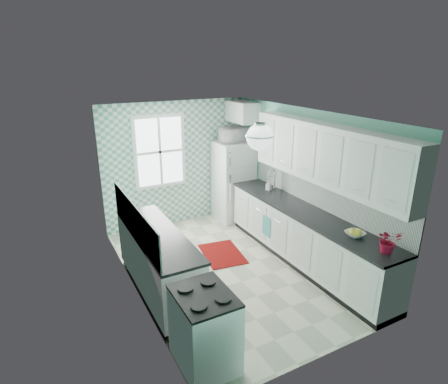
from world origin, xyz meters
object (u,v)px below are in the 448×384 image
stove (205,328)px  fruit_bowl (355,234)px  ceiling_light (260,137)px  microwave (234,135)px  fridge (234,181)px  potted_plant (388,241)px  sink (267,191)px

stove → fruit_bowl: fruit_bowl is taller
ceiling_light → stove: (-1.20, -0.84, -1.86)m
stove → microwave: size_ratio=1.67×
microwave → fridge: bearing=55.0°
fruit_bowl → microwave: size_ratio=0.48×
fruit_bowl → potted_plant: (0.00, -0.53, 0.13)m
potted_plant → sink: bearing=89.9°
ceiling_light → fruit_bowl: (1.20, -0.64, -1.35)m
sink → fruit_bowl: 2.15m
sink → microwave: 1.41m
stove → fruit_bowl: (2.40, 0.20, 0.50)m
stove → microwave: microwave is taller
potted_plant → microwave: 3.85m
sink → fruit_bowl: bearing=-93.7°
potted_plant → fruit_bowl: bearing=90.0°
fridge → stove: 4.17m
stove → microwave: bearing=53.7°
fridge → stove: fridge is taller
ceiling_light → sink: 2.38m
fridge → microwave: microwave is taller
fridge → stove: size_ratio=1.86×
fridge → fruit_bowl: bearing=-86.8°
ceiling_light → fridge: ceiling_light is taller
fridge → microwave: bearing=55.6°
fridge → ceiling_light: bearing=-111.4°
sink → microwave: bearing=91.3°
sink → potted_plant: size_ratio=1.66×
ceiling_light → fruit_bowl: 1.92m
sink → potted_plant: (-0.00, -2.68, 0.17)m
fridge → sink: bearing=-83.4°
sink → fruit_bowl: (-0.00, -2.15, 0.04)m
ceiling_light → potted_plant: ceiling_light is taller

